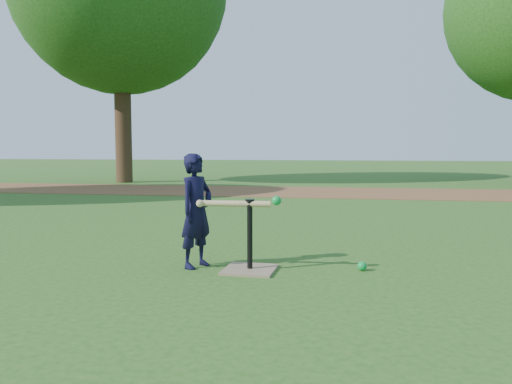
# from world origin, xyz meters

# --- Properties ---
(ground) EXTENTS (80.00, 80.00, 0.00)m
(ground) POSITION_xyz_m (0.00, 0.00, 0.00)
(ground) COLOR #285116
(ground) RESTS_ON ground
(dirt_strip) EXTENTS (24.00, 3.00, 0.01)m
(dirt_strip) POSITION_xyz_m (0.00, 7.50, 0.01)
(dirt_strip) COLOR brown
(dirt_strip) RESTS_ON ground
(child) EXTENTS (0.36, 0.43, 1.00)m
(child) POSITION_xyz_m (-0.58, -0.24, 0.50)
(child) COLOR black
(child) RESTS_ON ground
(wiffle_ball_ground) EXTENTS (0.08, 0.08, 0.08)m
(wiffle_ball_ground) POSITION_xyz_m (0.85, -0.12, 0.04)
(wiffle_ball_ground) COLOR #0D9639
(wiffle_ball_ground) RESTS_ON ground
(batting_tee) EXTENTS (0.45, 0.45, 0.61)m
(batting_tee) POSITION_xyz_m (-0.09, -0.29, 0.11)
(batting_tee) COLOR #8B7358
(batting_tee) RESTS_ON ground
(swing_action) EXTENTS (0.73, 0.13, 0.11)m
(swing_action) POSITION_xyz_m (-0.17, -0.33, 0.58)
(swing_action) COLOR tan
(swing_action) RESTS_ON ground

